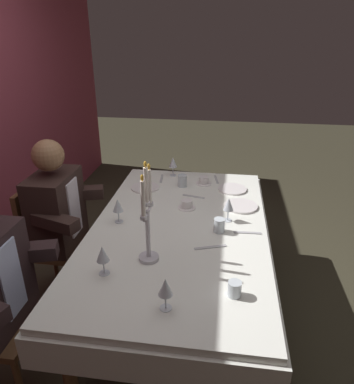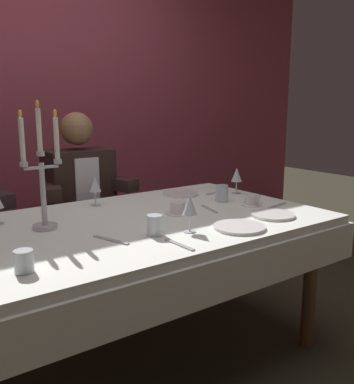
{
  "view_description": "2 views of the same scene",
  "coord_description": "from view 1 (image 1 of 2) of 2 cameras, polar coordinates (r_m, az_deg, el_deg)",
  "views": [
    {
      "loc": [
        -1.99,
        -0.27,
        1.9
      ],
      "look_at": [
        0.27,
        0.05,
        0.85
      ],
      "focal_mm": 33.82,
      "sensor_mm": 36.0,
      "label": 1
    },
    {
      "loc": [
        -1.0,
        -1.75,
        1.3
      ],
      "look_at": [
        0.31,
        0.06,
        0.84
      ],
      "focal_mm": 40.34,
      "sensor_mm": 36.0,
      "label": 2
    }
  ],
  "objects": [
    {
      "name": "dining_table",
      "position": [
        2.38,
        0.31,
        -7.87
      ],
      "size": [
        1.94,
        1.14,
        0.74
      ],
      "color": "white",
      "rests_on": "ground_plane"
    },
    {
      "name": "coffee_cup_1",
      "position": [
        2.93,
        4.23,
        1.78
      ],
      "size": [
        0.13,
        0.12,
        0.06
      ],
      "color": "white",
      "rests_on": "dining_table"
    },
    {
      "name": "fork_0",
      "position": [
        3.02,
        -2.47,
        2.12
      ],
      "size": [
        0.17,
        0.03,
        0.01
      ],
      "primitive_type": "cube",
      "rotation": [
        0.0,
        0.0,
        0.1
      ],
      "color": "#B7B7BC",
      "rests_on": "dining_table"
    },
    {
      "name": "water_tumbler_0",
      "position": [
        2.86,
        0.85,
        1.79
      ],
      "size": [
        0.07,
        0.07,
        0.1
      ],
      "primitive_type": "cylinder",
      "color": "silver",
      "rests_on": "dining_table"
    },
    {
      "name": "dinner_plate_1",
      "position": [
        2.85,
        8.73,
        0.47
      ],
      "size": [
        0.22,
        0.22,
        0.01
      ],
      "primitive_type": "cylinder",
      "color": "white",
      "rests_on": "dining_table"
    },
    {
      "name": "candelabra",
      "position": [
        1.89,
        -4.68,
        -4.77
      ],
      "size": [
        0.19,
        0.11,
        0.57
      ],
      "color": "silver",
      "rests_on": "dining_table"
    },
    {
      "name": "wine_glass_4",
      "position": [
        1.64,
        -1.84,
        -14.84
      ],
      "size": [
        0.07,
        0.07,
        0.16
      ],
      "color": "silver",
      "rests_on": "dining_table"
    },
    {
      "name": "water_tumbler_2",
      "position": [
        1.78,
        9.06,
        -14.85
      ],
      "size": [
        0.06,
        0.06,
        0.08
      ],
      "primitive_type": "cylinder",
      "color": "silver",
      "rests_on": "dining_table"
    },
    {
      "name": "fork_3",
      "position": [
        2.28,
        11.02,
        -6.32
      ],
      "size": [
        0.03,
        0.17,
        0.01
      ],
      "primitive_type": "cube",
      "rotation": [
        0.0,
        0.0,
        1.62
      ],
      "color": "#B7B7BC",
      "rests_on": "dining_table"
    },
    {
      "name": "seated_diner_1",
      "position": [
        2.66,
        -18.59,
        -2.66
      ],
      "size": [
        0.63,
        0.48,
        1.24
      ],
      "color": "brown",
      "rests_on": "ground_plane"
    },
    {
      "name": "dinner_plate_0",
      "position": [
        2.85,
        -5.05,
        0.7
      ],
      "size": [
        0.22,
        0.22,
        0.01
      ],
      "primitive_type": "cylinder",
      "color": "white",
      "rests_on": "dining_table"
    },
    {
      "name": "fork_4",
      "position": [
        3.02,
        6.22,
        1.97
      ],
      "size": [
        0.17,
        0.05,
        0.01
      ],
      "primitive_type": "cube",
      "rotation": [
        0.0,
        0.0,
        0.17
      ],
      "color": "#B7B7BC",
      "rests_on": "dining_table"
    },
    {
      "name": "wine_glass_3",
      "position": [
        2.35,
        8.14,
        -1.99
      ],
      "size": [
        0.07,
        0.07,
        0.16
      ],
      "color": "silver",
      "rests_on": "dining_table"
    },
    {
      "name": "wine_glass_0",
      "position": [
        3.05,
        -0.64,
        4.64
      ],
      "size": [
        0.07,
        0.07,
        0.16
      ],
      "color": "silver",
      "rests_on": "dining_table"
    },
    {
      "name": "coffee_cup_0",
      "position": [
        2.53,
        1.56,
        -1.98
      ],
      "size": [
        0.13,
        0.12,
        0.06
      ],
      "color": "white",
      "rests_on": "dining_table"
    },
    {
      "name": "water_tumbler_1",
      "position": [
        2.25,
        6.68,
        -5.24
      ],
      "size": [
        0.07,
        0.07,
        0.09
      ],
      "primitive_type": "cylinder",
      "color": "silver",
      "rests_on": "dining_table"
    },
    {
      "name": "knife_2",
      "position": [
        2.11,
        5.28,
        -8.66
      ],
      "size": [
        0.08,
        0.19,
        0.01
      ],
      "primitive_type": "cube",
      "rotation": [
        0.0,
        0.0,
        1.91
      ],
      "color": "#B7B7BC",
      "rests_on": "dining_table"
    },
    {
      "name": "ground_plane",
      "position": [
        2.76,
        0.28,
        -18.81
      ],
      "size": [
        12.0,
        12.0,
        0.0
      ],
      "primitive_type": "plane",
      "color": "#373424"
    },
    {
      "name": "wine_glass_1",
      "position": [
        1.88,
        -11.66,
        -9.62
      ],
      "size": [
        0.07,
        0.07,
        0.16
      ],
      "color": "silver",
      "rests_on": "dining_table"
    },
    {
      "name": "wine_glass_2",
      "position": [
        2.34,
        -9.33,
        -2.23
      ],
      "size": [
        0.07,
        0.07,
        0.16
      ],
      "color": "silver",
      "rests_on": "dining_table"
    },
    {
      "name": "fork_1",
      "position": [
        2.7,
        2.61,
        -0.71
      ],
      "size": [
        0.06,
        0.17,
        0.01
      ],
      "primitive_type": "cube",
      "rotation": [
        0.0,
        0.0,
        1.34
      ],
      "color": "#B7B7BC",
      "rests_on": "dining_table"
    },
    {
      "name": "dinner_plate_2",
      "position": [
        2.59,
        10.04,
        -2.17
      ],
      "size": [
        0.24,
        0.24,
        0.01
      ],
      "primitive_type": "cylinder",
      "color": "white",
      "rests_on": "dining_table"
    }
  ]
}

